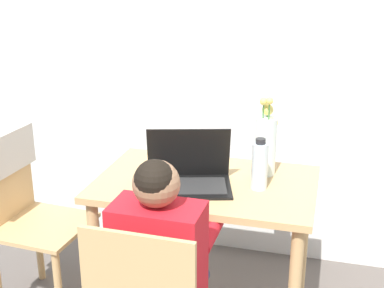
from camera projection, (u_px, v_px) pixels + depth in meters
wall_back at (285, 40)px, 2.78m from camera, size 6.40×0.05×2.50m
dining_table at (205, 206)px, 2.36m from camera, size 0.94×0.61×0.74m
chair_spare at (19, 192)px, 2.56m from camera, size 0.46×0.43×0.88m
person_seated at (163, 259)px, 1.90m from camera, size 0.33×0.43×1.05m
laptop at (189, 173)px, 2.26m from camera, size 0.41×0.34×0.24m
flower_vase at (267, 142)px, 2.34m from camera, size 0.09×0.09×0.36m
water_bottle at (259, 165)px, 2.21m from camera, size 0.07×0.07×0.22m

